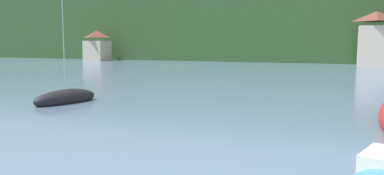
{
  "coord_description": "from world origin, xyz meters",
  "views": [
    {
      "loc": [
        7.2,
        17.01,
        4.96
      ],
      "look_at": [
        0.0,
        35.94,
        2.59
      ],
      "focal_mm": 37.21,
      "sensor_mm": 36.0,
      "label": 1
    }
  ],
  "objects": [
    {
      "name": "wooded_hillside",
      "position": [
        -3.84,
        150.87,
        7.9
      ],
      "size": [
        352.0,
        73.22,
        34.23
      ],
      "color": "#2D4C28",
      "rests_on": "ground_plane"
    },
    {
      "name": "shore_building_west",
      "position": [
        -52.1,
        104.33,
        3.74
      ],
      "size": [
        5.51,
        5.6,
        7.68
      ],
      "color": "#BCB29E",
      "rests_on": "ground_plane"
    },
    {
      "name": "shore_building_westcentral",
      "position": [
        13.03,
        104.52,
        5.26
      ],
      "size": [
        6.59,
        6.0,
        10.85
      ],
      "color": "beige",
      "rests_on": "ground_plane"
    },
    {
      "name": "sailboat_mid_1",
      "position": [
        -13.62,
        43.05,
        0.35
      ],
      "size": [
        3.29,
        5.98,
        9.05
      ],
      "rotation": [
        0.0,
        0.0,
        4.45
      ],
      "color": "black",
      "rests_on": "ground_plane"
    }
  ]
}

